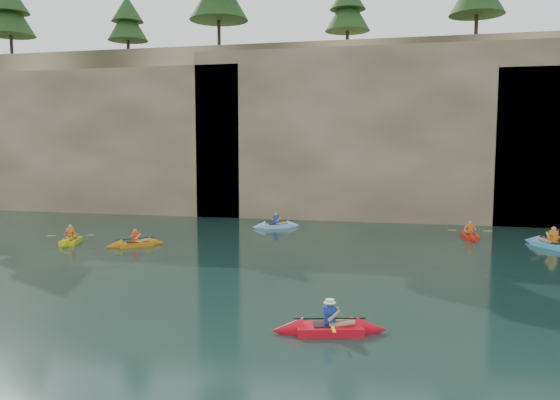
# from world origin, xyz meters

# --- Properties ---
(ground) EXTENTS (160.00, 160.00, 0.00)m
(ground) POSITION_xyz_m (0.00, 0.00, 0.00)
(ground) COLOR black
(ground) RESTS_ON ground
(cliff) EXTENTS (70.00, 16.00, 12.00)m
(cliff) POSITION_xyz_m (0.00, 30.00, 6.00)
(cliff) COLOR tan
(cliff) RESTS_ON ground
(cliff_slab_west) EXTENTS (26.00, 2.40, 10.56)m
(cliff_slab_west) POSITION_xyz_m (-20.00, 22.60, 5.28)
(cliff_slab_west) COLOR tan
(cliff_slab_west) RESTS_ON ground
(cliff_slab_center) EXTENTS (24.00, 2.40, 11.40)m
(cliff_slab_center) POSITION_xyz_m (2.00, 22.60, 5.70)
(cliff_slab_center) COLOR tan
(cliff_slab_center) RESTS_ON ground
(sea_cave_west) EXTENTS (4.50, 1.00, 4.00)m
(sea_cave_west) POSITION_xyz_m (-18.00, 21.95, 2.00)
(sea_cave_west) COLOR black
(sea_cave_west) RESTS_ON ground
(sea_cave_center) EXTENTS (3.50, 1.00, 3.20)m
(sea_cave_center) POSITION_xyz_m (-4.00, 21.95, 1.60)
(sea_cave_center) COLOR black
(sea_cave_center) RESTS_ON ground
(sea_cave_east) EXTENTS (5.00, 1.00, 4.50)m
(sea_cave_east) POSITION_xyz_m (10.00, 21.95, 2.25)
(sea_cave_east) COLOR black
(sea_cave_east) RESTS_ON ground
(main_kayaker) EXTENTS (3.16, 2.07, 1.14)m
(main_kayaker) POSITION_xyz_m (1.90, 0.63, 0.15)
(main_kayaker) COLOR red
(main_kayaker) RESTS_ON ground
(kayaker_orange) EXTENTS (2.61, 2.26, 1.07)m
(kayaker_orange) POSITION_xyz_m (-8.97, 10.69, 0.13)
(kayaker_orange) COLOR orange
(kayaker_orange) RESTS_ON ground
(kayaker_red_far) EXTENTS (2.23, 3.10, 1.12)m
(kayaker_red_far) POSITION_xyz_m (7.19, 16.87, 0.14)
(kayaker_red_far) COLOR red
(kayaker_red_far) RESTS_ON ground
(kayaker_yellow) EXTENTS (2.24, 2.96, 1.18)m
(kayaker_yellow) POSITION_xyz_m (-12.51, 10.69, 0.15)
(kayaker_yellow) COLOR yellow
(kayaker_yellow) RESTS_ON ground
(kayaker_ltblue_mid) EXTENTS (2.92, 2.00, 1.12)m
(kayaker_ltblue_mid) POSITION_xyz_m (-3.62, 17.90, 0.14)
(kayaker_ltblue_mid) COLOR #95D2F9
(kayaker_ltblue_mid) RESTS_ON ground
(kayaker_blue_east) EXTENTS (2.61, 3.47, 1.29)m
(kayaker_blue_east) POSITION_xyz_m (10.75, 14.70, 0.16)
(kayaker_blue_east) COLOR #45B6ED
(kayaker_blue_east) RESTS_ON ground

